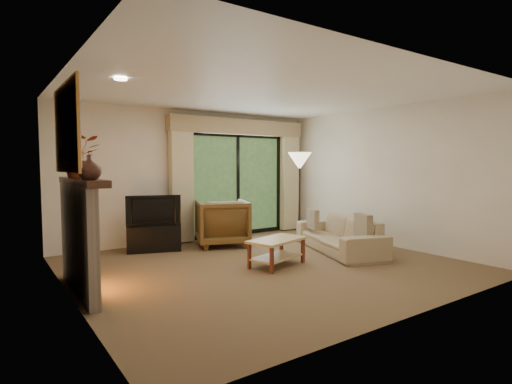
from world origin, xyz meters
TOP-DOWN VIEW (x-y plane):
  - floor at (0.00, 0.00)m, footprint 5.50×5.50m
  - ceiling at (0.00, 0.00)m, footprint 5.50×5.50m
  - wall_back at (0.00, 2.50)m, footprint 5.00×0.00m
  - wall_front at (0.00, -2.50)m, footprint 5.00×0.00m
  - wall_left at (-2.75, 0.00)m, footprint 0.00×5.00m
  - wall_right at (2.75, 0.00)m, footprint 0.00×5.00m
  - fireplace at (-2.63, 0.20)m, footprint 0.24×1.70m
  - mirror at (-2.71, 0.20)m, footprint 0.07×1.45m
  - sliding_door at (1.00, 2.45)m, footprint 2.26×0.10m
  - curtain_left at (-0.35, 2.34)m, footprint 0.45×0.18m
  - curtain_right at (2.35, 2.34)m, footprint 0.45×0.18m
  - cornice at (1.00, 2.36)m, footprint 3.20×0.24m
  - media_console at (-1.06, 1.95)m, footprint 1.00×0.68m
  - tv at (-1.06, 1.95)m, footprint 0.93×0.41m
  - armchair at (0.17, 1.68)m, footprint 1.20×1.22m
  - sofa at (1.61, 0.05)m, footprint 1.45×2.21m
  - pillow_near at (1.54, -0.54)m, footprint 0.24×0.43m
  - pillow_far at (1.54, 0.65)m, footprint 0.22×0.38m
  - coffee_table at (0.09, -0.12)m, footprint 1.02×0.74m
  - floor_lamp at (1.71, 1.24)m, footprint 0.60×0.60m
  - vase at (-2.61, -0.40)m, footprint 0.30×0.30m
  - branches at (-2.61, 0.11)m, footprint 0.46×0.40m

SIDE VIEW (x-z plane):
  - floor at x=0.00m, z-range 0.00..0.00m
  - coffee_table at x=0.09m, z-range 0.00..0.41m
  - media_console at x=-1.06m, z-range 0.00..0.46m
  - sofa at x=1.61m, z-range 0.00..0.60m
  - armchair at x=0.17m, z-range 0.00..0.87m
  - pillow_far at x=1.54m, z-range 0.33..0.70m
  - pillow_near at x=1.54m, z-range 0.31..0.73m
  - fireplace at x=-2.63m, z-range 0.00..1.37m
  - tv at x=-1.06m, z-range 0.46..1.00m
  - floor_lamp at x=1.71m, z-range 0.00..1.77m
  - sliding_door at x=1.00m, z-range 0.02..2.18m
  - curtain_left at x=-0.35m, z-range 0.02..2.38m
  - curtain_right at x=2.35m, z-range 0.02..2.38m
  - wall_back at x=0.00m, z-range -1.20..3.80m
  - wall_front at x=0.00m, z-range -1.20..3.80m
  - wall_left at x=-2.75m, z-range -1.20..3.80m
  - wall_right at x=2.75m, z-range -1.20..3.80m
  - vase at x=-2.61m, z-range 1.37..1.63m
  - branches at x=-2.61m, z-range 1.37..1.86m
  - mirror at x=-2.71m, z-range 1.44..2.46m
  - cornice at x=1.00m, z-range 2.16..2.48m
  - ceiling at x=0.00m, z-range 2.60..2.60m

